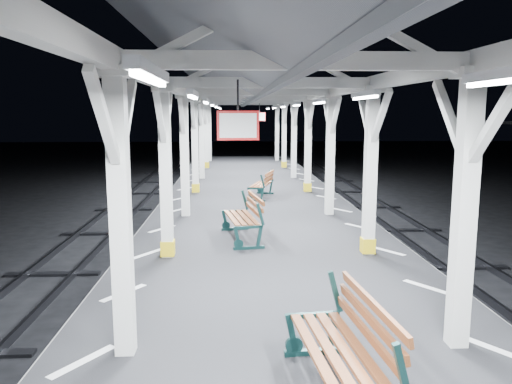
{
  "coord_description": "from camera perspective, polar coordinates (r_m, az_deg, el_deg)",
  "views": [
    {
      "loc": [
        -0.74,
        -7.62,
        3.81
      ],
      "look_at": [
        -0.23,
        2.53,
        2.2
      ],
      "focal_mm": 35.0,
      "sensor_mm": 36.0,
      "label": 1
    }
  ],
  "objects": [
    {
      "name": "hazard_stripes_right",
      "position": [
        8.72,
        19.06,
        -10.27
      ],
      "size": [
        1.0,
        48.0,
        0.01
      ],
      "primitive_type": "cube",
      "color": "silver",
      "rests_on": "platform"
    },
    {
      "name": "canopy",
      "position": [
        7.67,
        2.75,
        14.58
      ],
      "size": [
        5.4,
        49.0,
        4.65
      ],
      "color": "silver",
      "rests_on": "platform"
    },
    {
      "name": "bench_near",
      "position": [
        5.2,
        10.45,
        -16.92
      ],
      "size": [
        0.87,
        1.95,
        1.03
      ],
      "rotation": [
        0.0,
        0.0,
        0.09
      ],
      "color": "#11302F",
      "rests_on": "platform"
    },
    {
      "name": "ground",
      "position": [
        8.55,
        2.5,
        -17.47
      ],
      "size": [
        120.0,
        120.0,
        0.0
      ],
      "primitive_type": "plane",
      "color": "black",
      "rests_on": "ground"
    },
    {
      "name": "bench_far",
      "position": [
        16.69,
        0.88,
        0.95
      ],
      "size": [
        1.0,
        1.73,
        0.89
      ],
      "rotation": [
        0.0,
        0.0,
        -0.26
      ],
      "color": "#11302F",
      "rests_on": "platform"
    },
    {
      "name": "bench_mid",
      "position": [
        11.2,
        -1.16,
        -2.75
      ],
      "size": [
        0.95,
        1.91,
        0.99
      ],
      "rotation": [
        0.0,
        0.0,
        0.16
      ],
      "color": "#11302F",
      "rests_on": "platform"
    },
    {
      "name": "platform",
      "position": [
        8.34,
        2.52,
        -14.39
      ],
      "size": [
        6.0,
        50.0,
        1.0
      ],
      "primitive_type": "cube",
      "color": "black",
      "rests_on": "ground"
    },
    {
      "name": "hazard_stripes_left",
      "position": [
        8.3,
        -14.88,
        -11.08
      ],
      "size": [
        1.0,
        48.0,
        0.01
      ],
      "primitive_type": "cube",
      "color": "silver",
      "rests_on": "platform"
    }
  ]
}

